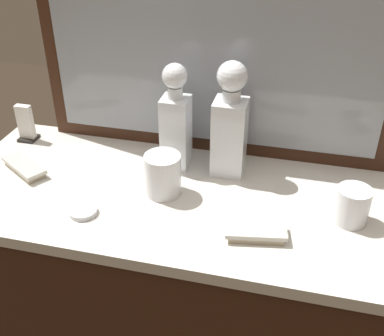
{
  "coord_description": "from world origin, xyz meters",
  "views": [
    {
      "loc": [
        0.23,
        -0.93,
        1.62
      ],
      "look_at": [
        0.0,
        0.0,
        1.01
      ],
      "focal_mm": 44.53,
      "sensor_mm": 36.0,
      "label": 1
    }
  ],
  "objects_px": {
    "crystal_tumbler_far_left": "(163,176)",
    "silver_brush_far_right": "(25,166)",
    "silver_brush_rear": "(256,232)",
    "porcelain_dish": "(83,211)",
    "crystal_decanter_rear": "(176,127)",
    "crystal_decanter_far_right": "(230,130)",
    "crystal_tumbler_far_right": "(352,207)",
    "napkin_holder": "(26,125)"
  },
  "relations": [
    {
      "from": "silver_brush_rear",
      "to": "napkin_holder",
      "type": "bearing_deg",
      "value": 158.73
    },
    {
      "from": "crystal_tumbler_far_right",
      "to": "porcelain_dish",
      "type": "xyz_separation_m",
      "value": [
        -0.6,
        -0.12,
        -0.03
      ]
    },
    {
      "from": "porcelain_dish",
      "to": "crystal_tumbler_far_left",
      "type": "bearing_deg",
      "value": 38.66
    },
    {
      "from": "crystal_decanter_far_right",
      "to": "silver_brush_far_right",
      "type": "bearing_deg",
      "value": -166.32
    },
    {
      "from": "silver_brush_rear",
      "to": "crystal_tumbler_far_left",
      "type": "bearing_deg",
      "value": 155.55
    },
    {
      "from": "silver_brush_far_right",
      "to": "porcelain_dish",
      "type": "height_order",
      "value": "silver_brush_far_right"
    },
    {
      "from": "crystal_decanter_far_right",
      "to": "crystal_tumbler_far_right",
      "type": "xyz_separation_m",
      "value": [
        0.31,
        -0.14,
        -0.08
      ]
    },
    {
      "from": "silver_brush_rear",
      "to": "napkin_holder",
      "type": "distance_m",
      "value": 0.77
    },
    {
      "from": "silver_brush_far_right",
      "to": "porcelain_dish",
      "type": "xyz_separation_m",
      "value": [
        0.23,
        -0.14,
        -0.01
      ]
    },
    {
      "from": "crystal_decanter_rear",
      "to": "napkin_holder",
      "type": "relative_size",
      "value": 2.61
    },
    {
      "from": "crystal_decanter_far_right",
      "to": "porcelain_dish",
      "type": "distance_m",
      "value": 0.41
    },
    {
      "from": "porcelain_dish",
      "to": "silver_brush_rear",
      "type": "bearing_deg",
      "value": 2.22
    },
    {
      "from": "porcelain_dish",
      "to": "crystal_decanter_far_right",
      "type": "bearing_deg",
      "value": 41.73
    },
    {
      "from": "crystal_tumbler_far_right",
      "to": "silver_brush_rear",
      "type": "relative_size",
      "value": 0.61
    },
    {
      "from": "crystal_decanter_rear",
      "to": "napkin_holder",
      "type": "height_order",
      "value": "crystal_decanter_rear"
    },
    {
      "from": "crystal_decanter_rear",
      "to": "porcelain_dish",
      "type": "xyz_separation_m",
      "value": [
        -0.15,
        -0.26,
        -0.11
      ]
    },
    {
      "from": "crystal_decanter_far_right",
      "to": "crystal_decanter_rear",
      "type": "xyz_separation_m",
      "value": [
        -0.14,
        -0.0,
        -0.01
      ]
    },
    {
      "from": "crystal_tumbler_far_left",
      "to": "silver_brush_far_right",
      "type": "relative_size",
      "value": 0.7
    },
    {
      "from": "crystal_decanter_far_right",
      "to": "crystal_tumbler_far_right",
      "type": "relative_size",
      "value": 3.49
    },
    {
      "from": "crystal_decanter_rear",
      "to": "crystal_decanter_far_right",
      "type": "bearing_deg",
      "value": 0.64
    },
    {
      "from": "silver_brush_rear",
      "to": "porcelain_dish",
      "type": "distance_m",
      "value": 0.4
    },
    {
      "from": "crystal_decanter_far_right",
      "to": "napkin_holder",
      "type": "relative_size",
      "value": 2.77
    },
    {
      "from": "crystal_tumbler_far_left",
      "to": "silver_brush_far_right",
      "type": "distance_m",
      "value": 0.39
    },
    {
      "from": "crystal_decanter_far_right",
      "to": "silver_brush_rear",
      "type": "xyz_separation_m",
      "value": [
        0.11,
        -0.25,
        -0.11
      ]
    },
    {
      "from": "crystal_decanter_far_right",
      "to": "silver_brush_rear",
      "type": "distance_m",
      "value": 0.29
    },
    {
      "from": "silver_brush_rear",
      "to": "silver_brush_far_right",
      "type": "relative_size",
      "value": 0.93
    },
    {
      "from": "crystal_decanter_far_right",
      "to": "porcelain_dish",
      "type": "height_order",
      "value": "crystal_decanter_far_right"
    },
    {
      "from": "crystal_tumbler_far_right",
      "to": "silver_brush_rear",
      "type": "height_order",
      "value": "crystal_tumbler_far_right"
    },
    {
      "from": "crystal_decanter_rear",
      "to": "silver_brush_rear",
      "type": "height_order",
      "value": "crystal_decanter_rear"
    },
    {
      "from": "crystal_decanter_rear",
      "to": "silver_brush_rear",
      "type": "xyz_separation_m",
      "value": [
        0.25,
        -0.25,
        -0.1
      ]
    },
    {
      "from": "silver_brush_rear",
      "to": "porcelain_dish",
      "type": "height_order",
      "value": "silver_brush_rear"
    },
    {
      "from": "silver_brush_rear",
      "to": "crystal_tumbler_far_right",
      "type": "bearing_deg",
      "value": 27.74
    },
    {
      "from": "crystal_tumbler_far_right",
      "to": "napkin_holder",
      "type": "relative_size",
      "value": 0.8
    },
    {
      "from": "crystal_tumbler_far_right",
      "to": "silver_brush_far_right",
      "type": "relative_size",
      "value": 0.57
    },
    {
      "from": "crystal_tumbler_far_left",
      "to": "porcelain_dish",
      "type": "xyz_separation_m",
      "value": [
        -0.16,
        -0.13,
        -0.04
      ]
    },
    {
      "from": "silver_brush_rear",
      "to": "silver_brush_far_right",
      "type": "xyz_separation_m",
      "value": [
        -0.63,
        0.12,
        0.0
      ]
    },
    {
      "from": "silver_brush_rear",
      "to": "crystal_decanter_rear",
      "type": "bearing_deg",
      "value": 135.15
    },
    {
      "from": "crystal_decanter_far_right",
      "to": "napkin_holder",
      "type": "bearing_deg",
      "value": 177.21
    },
    {
      "from": "crystal_tumbler_far_right",
      "to": "porcelain_dish",
      "type": "relative_size",
      "value": 1.33
    },
    {
      "from": "silver_brush_far_right",
      "to": "napkin_holder",
      "type": "relative_size",
      "value": 1.39
    },
    {
      "from": "porcelain_dish",
      "to": "napkin_holder",
      "type": "height_order",
      "value": "napkin_holder"
    },
    {
      "from": "silver_brush_far_right",
      "to": "silver_brush_rear",
      "type": "bearing_deg",
      "value": -10.79
    }
  ]
}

